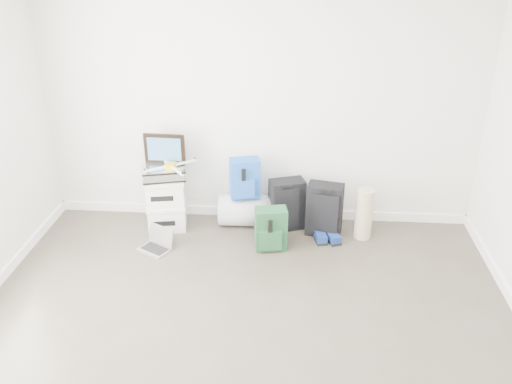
# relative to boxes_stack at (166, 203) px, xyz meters

# --- Properties ---
(ground) EXTENTS (5.00, 5.00, 0.00)m
(ground) POSITION_rel_boxes_stack_xyz_m (0.96, -2.17, -0.29)
(ground) COLOR #3E382D
(ground) RESTS_ON ground
(room_envelope) EXTENTS (4.52, 5.02, 2.71)m
(room_envelope) POSITION_rel_boxes_stack_xyz_m (0.96, -2.15, 1.43)
(room_envelope) COLOR silver
(room_envelope) RESTS_ON ground
(boxes_stack) EXTENTS (0.45, 0.39, 0.58)m
(boxes_stack) POSITION_rel_boxes_stack_xyz_m (0.00, 0.00, 0.00)
(boxes_stack) COLOR silver
(boxes_stack) RESTS_ON ground
(briefcase) EXTENTS (0.49, 0.41, 0.12)m
(briefcase) POSITION_rel_boxes_stack_xyz_m (-0.00, -0.00, 0.35)
(briefcase) COLOR #B2B2B7
(briefcase) RESTS_ON boxes_stack
(painting) EXTENTS (0.43, 0.05, 0.32)m
(painting) POSITION_rel_boxes_stack_xyz_m (-0.00, 0.10, 0.57)
(painting) COLOR black
(painting) RESTS_ON briefcase
(drone) EXTENTS (0.47, 0.47, 0.05)m
(drone) POSITION_rel_boxes_stack_xyz_m (0.08, -0.02, 0.43)
(drone) COLOR gold
(drone) RESTS_ON briefcase
(duffel_bag) EXTENTS (0.56, 0.35, 0.34)m
(duffel_bag) POSITION_rel_boxes_stack_xyz_m (0.82, 0.12, -0.12)
(duffel_bag) COLOR #979A9F
(duffel_bag) RESTS_ON ground
(blue_backpack) EXTENTS (0.34, 0.28, 0.42)m
(blue_backpack) POSITION_rel_boxes_stack_xyz_m (0.82, 0.09, 0.26)
(blue_backpack) COLOR #1A48AD
(blue_backpack) RESTS_ON duffel_bag
(large_suitcase) EXTENTS (0.40, 0.33, 0.55)m
(large_suitcase) POSITION_rel_boxes_stack_xyz_m (1.27, 0.08, -0.02)
(large_suitcase) COLOR black
(large_suitcase) RESTS_ON ground
(green_backpack) EXTENTS (0.34, 0.27, 0.43)m
(green_backpack) POSITION_rel_boxes_stack_xyz_m (1.12, -0.34, -0.08)
(green_backpack) COLOR #163D25
(green_backpack) RESTS_ON ground
(carry_on) EXTENTS (0.39, 0.30, 0.56)m
(carry_on) POSITION_rel_boxes_stack_xyz_m (1.66, -0.02, -0.01)
(carry_on) COLOR black
(carry_on) RESTS_ON ground
(shoes) EXTENTS (0.30, 0.29, 0.09)m
(shoes) POSITION_rel_boxes_stack_xyz_m (1.68, -0.14, -0.25)
(shoes) COLOR black
(shoes) RESTS_ON ground
(rolled_rug) EXTENTS (0.18, 0.18, 0.54)m
(rolled_rug) POSITION_rel_boxes_stack_xyz_m (2.06, -0.05, -0.02)
(rolled_rug) COLOR #C1B388
(rolled_rug) RESTS_ON ground
(laptop) EXTENTS (0.37, 0.34, 0.22)m
(laptop) POSITION_rel_boxes_stack_xyz_m (-0.01, -0.44, -0.24)
(laptop) COLOR #B3B3B7
(laptop) RESTS_ON ground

